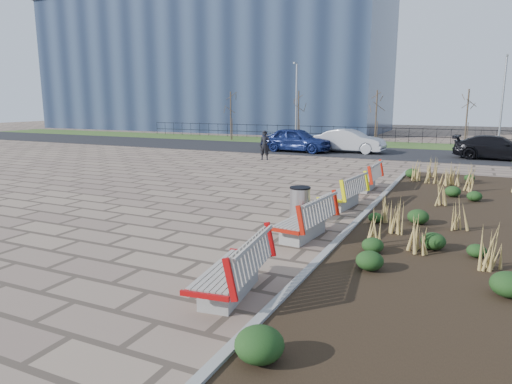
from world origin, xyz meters
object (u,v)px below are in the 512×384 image
at_px(bench_d, 365,177).
at_px(pedestrian, 265,145).
at_px(bench_c, 342,191).
at_px(lamp_west, 296,104).
at_px(car_black, 497,148).
at_px(car_blue, 296,140).
at_px(bench_a, 230,267).
at_px(litter_bin, 300,204).
at_px(lamp_east, 502,104).
at_px(bench_b, 303,218).
at_px(car_silver, 350,141).

distance_m(bench_d, pedestrian, 9.58).
distance_m(bench_c, lamp_west, 22.03).
height_order(pedestrian, car_black, pedestrian).
xyz_separation_m(pedestrian, car_blue, (0.17, 4.59, -0.03)).
bearing_deg(bench_a, bench_c, 82.50).
xyz_separation_m(litter_bin, lamp_west, (-8.37, 22.03, 2.58)).
xyz_separation_m(litter_bin, lamp_east, (5.63, 22.03, 2.58)).
xyz_separation_m(bench_c, bench_d, (0.00, 3.14, 0.00)).
bearing_deg(bench_b, litter_bin, 118.52).
height_order(pedestrian, lamp_west, lamp_west).
xyz_separation_m(bench_c, pedestrian, (-7.00, 9.67, 0.32)).
distance_m(bench_d, car_blue, 13.05).
relative_size(car_blue, car_silver, 1.02).
bearing_deg(lamp_east, car_blue, -154.28).
bearing_deg(car_silver, bench_b, -165.68).
bearing_deg(car_silver, litter_bin, -166.77).
relative_size(car_black, lamp_east, 0.77).
height_order(litter_bin, car_blue, car_blue).
xyz_separation_m(bench_a, car_silver, (-3.61, 22.59, 0.25)).
distance_m(bench_a, lamp_east, 27.76).
bearing_deg(pedestrian, bench_a, -85.79).
xyz_separation_m(bench_c, car_black, (4.76, 15.22, 0.19)).
bearing_deg(lamp_east, car_silver, -151.93).
bearing_deg(lamp_east, pedestrian, -139.41).
height_order(car_silver, lamp_east, lamp_east).
bearing_deg(litter_bin, bench_d, 83.12).
height_order(bench_a, bench_d, same).
bearing_deg(lamp_west, bench_a, -71.68).
distance_m(bench_b, lamp_east, 24.18).
bearing_deg(litter_bin, car_silver, 99.71).
bearing_deg(car_blue, bench_d, -144.11).
distance_m(car_black, lamp_west, 14.73).
bearing_deg(pedestrian, bench_d, -61.30).
bearing_deg(car_black, bench_b, 170.87).
distance_m(bench_d, car_black, 12.99).
height_order(bench_a, litter_bin, bench_a).
relative_size(litter_bin, lamp_west, 0.15).
bearing_deg(lamp_east, bench_c, -104.07).
xyz_separation_m(pedestrian, lamp_east, (12.00, 10.28, 2.22)).
height_order(bench_b, car_blue, car_blue).
bearing_deg(lamp_west, litter_bin, -69.20).
xyz_separation_m(car_silver, lamp_west, (-5.39, 4.59, 2.29)).
bearing_deg(bench_d, car_black, 68.57).
bearing_deg(car_black, bench_d, 163.58).
bearing_deg(bench_b, car_black, 81.39).
xyz_separation_m(bench_b, bench_c, (0.00, 3.58, 0.00)).
distance_m(bench_b, car_silver, 19.27).
bearing_deg(bench_b, lamp_east, 83.59).
relative_size(bench_a, lamp_west, 0.35).
relative_size(bench_d, lamp_west, 0.35).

